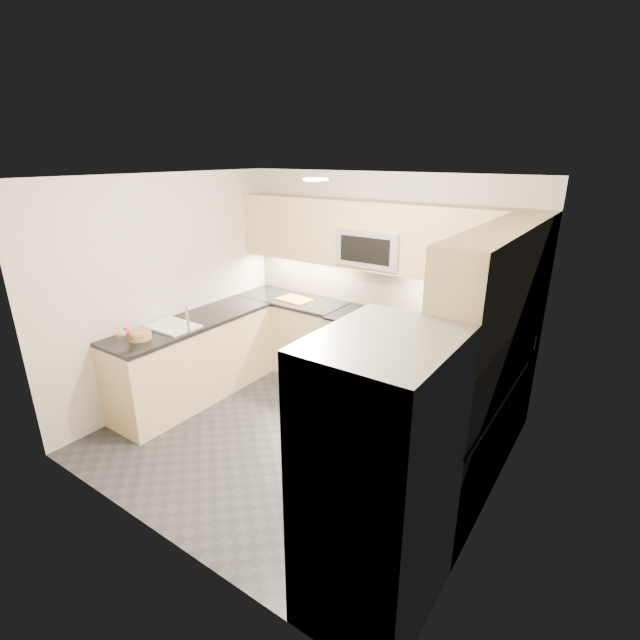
{
  "coord_description": "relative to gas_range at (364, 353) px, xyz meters",
  "views": [
    {
      "loc": [
        2.42,
        -3.15,
        2.69
      ],
      "look_at": [
        0.0,
        0.35,
        1.15
      ],
      "focal_mm": 26.0,
      "sensor_mm": 36.0,
      "label": 1
    }
  ],
  "objects": [
    {
      "name": "base_cab_back_left",
      "position": [
        -1.09,
        0.02,
        -0.01
      ],
      "size": [
        1.42,
        0.6,
        0.9
      ],
      "primitive_type": "cube",
      "color": "tan",
      "rests_on": "floor"
    },
    {
      "name": "dish_towel_blue",
      "position": [
        0.09,
        -0.37,
        0.1
      ],
      "size": [
        0.18,
        0.08,
        0.36
      ],
      "primitive_type": "cube",
      "rotation": [
        0.0,
        0.0,
        -0.36
      ],
      "color": "#364E96",
      "rests_on": "oven_handle"
    },
    {
      "name": "sink_basin",
      "position": [
        -1.5,
        -1.53,
        0.42
      ],
      "size": [
        0.52,
        0.38,
        0.16
      ],
      "primitive_type": "cube",
      "color": "white",
      "rests_on": "base_cab_peninsula"
    },
    {
      "name": "fruit_apple",
      "position": [
        -1.51,
        -2.06,
        0.6
      ],
      "size": [
        0.08,
        0.08,
        0.08
      ],
      "primitive_type": "sphere",
      "color": "#BD1535",
      "rests_on": "fruit_basket"
    },
    {
      "name": "upper_cab_back",
      "position": [
        0.0,
        0.15,
        1.37
      ],
      "size": [
        3.6,
        0.35,
        0.75
      ],
      "primitive_type": "cube",
      "color": "tan",
      "rests_on": "wall_back"
    },
    {
      "name": "wall_left",
      "position": [
        -1.8,
        -1.28,
        0.79
      ],
      "size": [
        0.02,
        3.2,
        2.5
      ],
      "primitive_type": "cube",
      "color": "beige",
      "rests_on": "floor"
    },
    {
      "name": "countertop_peninsula",
      "position": [
        -1.5,
        -1.28,
        0.47
      ],
      "size": [
        0.63,
        2.0,
        0.04
      ],
      "primitive_type": "cube",
      "color": "black",
      "rests_on": "base_cab_peninsula"
    },
    {
      "name": "countertop_right",
      "position": [
        1.5,
        -1.12,
        0.47
      ],
      "size": [
        0.63,
        1.7,
        0.04
      ],
      "primitive_type": "cube",
      "color": "black",
      "rests_on": "base_cab_right"
    },
    {
      "name": "wall_right",
      "position": [
        1.8,
        -1.28,
        0.79
      ],
      "size": [
        0.02,
        3.2,
        2.5
      ],
      "primitive_type": "cube",
      "color": "beige",
      "rests_on": "floor"
    },
    {
      "name": "base_cab_back_right",
      "position": [
        1.09,
        0.02,
        -0.01
      ],
      "size": [
        1.42,
        0.6,
        0.9
      ],
      "primitive_type": "cube",
      "color": "tan",
      "rests_on": "floor"
    },
    {
      "name": "fruit_pear",
      "position": [
        -1.5,
        -2.1,
        0.6
      ],
      "size": [
        0.07,
        0.07,
        0.07
      ],
      "primitive_type": "sphere",
      "color": "#50BA5B",
      "rests_on": "fruit_basket"
    },
    {
      "name": "countertop_back_left",
      "position": [
        -1.09,
        0.02,
        0.47
      ],
      "size": [
        1.42,
        0.63,
        0.04
      ],
      "primitive_type": "cube",
      "color": "black",
      "rests_on": "base_cab_back_left"
    },
    {
      "name": "upper_cab_right",
      "position": [
        1.62,
        -1.0,
        1.37
      ],
      "size": [
        0.35,
        1.95,
        0.75
      ],
      "primitive_type": "cube",
      "color": "tan",
      "rests_on": "wall_right"
    },
    {
      "name": "gas_range",
      "position": [
        0.0,
        0.0,
        0.0
      ],
      "size": [
        0.76,
        0.65,
        0.91
      ],
      "primitive_type": "cube",
      "color": "#93959A",
      "rests_on": "floor"
    },
    {
      "name": "oven_handle",
      "position": [
        0.0,
        -0.35,
        0.26
      ],
      "size": [
        0.6,
        0.02,
        0.02
      ],
      "primitive_type": "cylinder",
      "rotation": [
        0.0,
        1.57,
        0.0
      ],
      "color": "#B2B5BA",
      "rests_on": "gas_range"
    },
    {
      "name": "microwave",
      "position": [
        0.0,
        0.12,
        1.24
      ],
      "size": [
        0.76,
        0.4,
        0.4
      ],
      "primitive_type": "cube",
      "color": "#ABADB3",
      "rests_on": "upper_cab_back"
    },
    {
      "name": "backsplash_right",
      "position": [
        1.8,
        -0.82,
        0.74
      ],
      "size": [
        0.01,
        2.3,
        0.51
      ],
      "primitive_type": "cube",
      "color": "tan",
      "rests_on": "wall_right"
    },
    {
      "name": "microwave_door",
      "position": [
        0.0,
        -0.08,
        1.24
      ],
      "size": [
        0.6,
        0.01,
        0.28
      ],
      "primitive_type": "cube",
      "color": "black",
      "rests_on": "microwave"
    },
    {
      "name": "base_cab_right",
      "position": [
        1.5,
        -1.12,
        -0.01
      ],
      "size": [
        0.6,
        1.7,
        0.9
      ],
      "primitive_type": "cube",
      "color": "tan",
      "rests_on": "floor"
    },
    {
      "name": "oven_door_glass",
      "position": [
        0.0,
        -0.33,
        -0.01
      ],
      "size": [
        0.62,
        0.02,
        0.45
      ],
      "primitive_type": "cube",
      "color": "black",
      "rests_on": "gas_range"
    },
    {
      "name": "floor",
      "position": [
        0.0,
        -1.28,
        -0.46
      ],
      "size": [
        3.6,
        3.2,
        0.0
      ],
      "primitive_type": "cube",
      "color": "#24252A",
      "rests_on": "ground"
    },
    {
      "name": "backsplash_back",
      "position": [
        0.0,
        0.32,
        0.74
      ],
      "size": [
        3.6,
        0.01,
        0.51
      ],
      "primitive_type": "cube",
      "color": "tan",
      "rests_on": "wall_back"
    },
    {
      "name": "countertop_back_right",
      "position": [
        1.09,
        0.02,
        0.47
      ],
      "size": [
        1.42,
        0.63,
        0.04
      ],
      "primitive_type": "cube",
      "color": "black",
      "rests_on": "base_cab_back_right"
    },
    {
      "name": "faucet",
      "position": [
        -1.24,
        -1.53,
        0.62
      ],
      "size": [
        0.03,
        0.03,
        0.28
      ],
      "primitive_type": "cylinder",
      "color": "silver",
      "rests_on": "countertop_peninsula"
    },
    {
      "name": "fridge_handle_left",
      "position": [
        1.08,
        -2.61,
        0.49
      ],
      "size": [
        0.02,
        0.02,
        1.2
      ],
      "primitive_type": "cylinder",
      "color": "#B2B5BA",
      "rests_on": "refrigerator"
    },
    {
      "name": "wall_back",
      "position": [
        0.0,
        0.32,
        0.79
      ],
      "size": [
        3.6,
        0.02,
        2.5
      ],
      "primitive_type": "cube",
      "color": "beige",
      "rests_on": "floor"
    },
    {
      "name": "wall_front",
      "position": [
        0.0,
        -2.88,
        0.79
      ],
      "size": [
        3.6,
        0.02,
        2.5
      ],
      "primitive_type": "cube",
      "color": "beige",
      "rests_on": "floor"
    },
    {
      "name": "fridge_handle_right",
      "position": [
        1.08,
        -2.25,
        0.49
      ],
      "size": [
        0.02,
        0.02,
        1.2
      ],
      "primitive_type": "cylinder",
      "color": "#B2B5BA",
      "rests_on": "refrigerator"
    },
    {
      "name": "fruit_orange",
      "position": [
        -1.51,
        -2.12,
        0.6
      ],
      "size": [
        0.07,
        0.07,
        0.07
      ],
      "primitive_type": "sphere",
      "color": "orange",
      "rests_on": "fruit_basket"
    },
    {
      "name": "ceiling",
      "position": [
        0.0,
        -1.28,
        2.04
      ],
      "size": [
        3.6,
        3.2,
        0.02
      ],
      "primitive_type": "cube",
      "color": "beige",
      "rests_on": "wall_back"
    },
    {
      "name": "utensil_bowl",
      "position": [
        1.69,
        0.04,
        0.55
      ],
      "size": [
        0.29,
        0.29,
        0.14
      ],
      "primitive_type": "cylinder",
      "rotation": [
        0.0,
        0.0,
        -0.25
      ],
      "color": "#6DB24C",
      "rests_on": "countertop_back_right"
    },
    {
      "name": "refrigerator",
      "position": [
        1.45,
        -2.43,
        0.45
      ],
      "size": [
        0.7,
        0.9,
        1.8
      ],
      "primitive_type": "cube",
      "color": "#A7ABB0",
      "rests_on": "floor"
    },
    {
      "name": "dish_towel_check",
      "position": [
        -0.17,
        -0.37,
        0.1
      ],
      "size": [
        0.18,
        0.02,
        0.35
      ],
      "primitive_type": "cube",
      "rotation": [
        0.0,
        0.0,
        0.0
      ],
      "color": "white",
      "rests_on": "oven_handle"
    },
    {
      "name": "base_cab_peninsula",
      "position": [
        -1.5,
        -1.28,
        -0.01
      ],
      "size": [
        0.6,
        2.0,
        0.9
      ],
      "primitive_type": "cube",
      "color": "tan",
      "rests_on": "floor"
    },
    {
      "name": "range_cooktop",
      "position": [
        0.0,
        0.0,
        0.46
      ],
      "size": [
        0.76,
        0.65,
        0.03
      ],
      "primitive_type": "cube",
      "color": "black",
      "rests_on": "gas_range"
    },
    {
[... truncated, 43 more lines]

